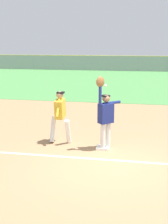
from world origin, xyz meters
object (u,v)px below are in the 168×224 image
parked_car_green (146,63)px  fielder (105,114)px  runner (60,113)px  parked_car_silver (103,63)px  baseball (105,85)px  first_base (103,148)px

parked_car_green → fielder: bearing=-85.3°
runner → parked_car_silver: size_ratio=0.38×
runner → baseball: 1.82m
first_base → baseball: 1.95m
first_base → parked_car_green: (1.16, 31.04, 0.63)m
parked_car_silver → baseball: bearing=-77.5°
fielder → parked_car_green: fielder is taller
first_base → baseball: bearing=50.1°
runner → parked_car_green: 30.80m
first_base → parked_car_silver: parked_car_silver is taller
fielder → parked_car_green: bearing=-45.8°
parked_car_silver → parked_car_green: same height
runner → baseball: size_ratio=23.24×
baseball → runner: bearing=168.9°
fielder → first_base: bearing=18.5°
parked_car_silver → parked_car_green: bearing=10.0°
first_base → runner: (-1.45, 0.35, 0.96)m
baseball → parked_car_silver: bearing=97.9°
first_base → parked_car_silver: bearing=97.8°
baseball → first_base: bearing=-129.9°
first_base → baseball: size_ratio=5.14×
first_base → parked_car_silver: (-4.16, 30.54, 0.63)m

